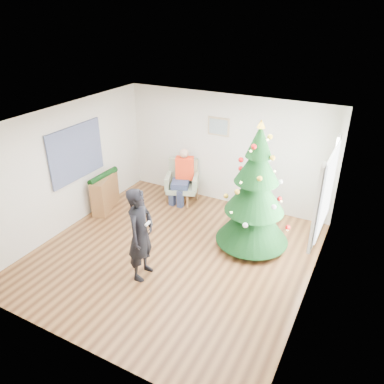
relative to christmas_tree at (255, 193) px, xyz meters
The scene contains 19 objects.
floor 1.96m from the christmas_tree, 140.60° to the right, with size 5.00×5.00×0.00m, color brown.
ceiling 2.14m from the christmas_tree, 140.60° to the right, with size 5.00×5.00×0.00m, color white.
wall_back 1.94m from the christmas_tree, 129.34° to the left, with size 5.00×5.00×0.00m, color silver.
wall_front 3.72m from the christmas_tree, 109.25° to the right, with size 5.00×5.00×0.00m, color silver.
wall_left 3.86m from the christmas_tree, 164.89° to the right, with size 5.00×5.00×0.00m, color silver.
wall_right 1.63m from the christmas_tree, 38.26° to the right, with size 5.00×5.00×0.00m, color silver.
window_panel 1.29m from the christmas_tree, ahead, with size 0.04×1.30×1.40m, color white.
curtains 1.26m from the christmas_tree, ahead, with size 0.05×1.75×1.50m.
christmas_tree is the anchor object (origin of this frame).
stool 0.87m from the christmas_tree, behind, with size 0.38×0.38×0.57m.
laptop 0.58m from the christmas_tree, behind, with size 0.31×0.20×0.02m, color silver.
armchair 2.52m from the christmas_tree, 153.92° to the left, with size 0.91×0.89×1.00m.
seated_person 2.40m from the christmas_tree, 154.77° to the left, with size 0.52×0.67×1.31m.
standing_man 2.27m from the christmas_tree, 128.05° to the right, with size 0.62×0.41×1.70m, color black.
game_controller 2.17m from the christmas_tree, 123.79° to the right, with size 0.04×0.13×0.04m, color white.
console 3.64m from the christmas_tree, behind, with size 0.30×1.00×0.80m, color brown.
garland 3.57m from the christmas_tree, behind, with size 0.14×0.14×0.90m, color black.
tapestry 3.77m from the christmas_tree, 169.16° to the right, with size 0.03×1.50×1.15m, color black.
framed_picture 2.15m from the christmas_tree, 134.34° to the left, with size 0.52×0.05×0.42m.
Camera 1 is at (3.07, -5.06, 4.32)m, focal length 35.00 mm.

